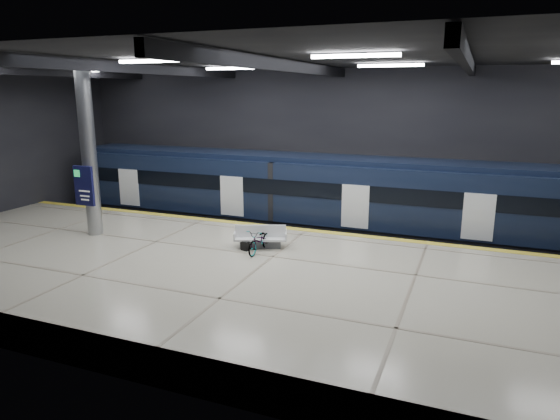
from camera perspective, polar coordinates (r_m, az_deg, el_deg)
The scene contains 10 objects.
ground at distance 19.24m, azimuth 0.35°, elevation -7.54°, with size 30.00×30.00×0.00m, color black.
room_shell at distance 18.01m, azimuth 0.38°, elevation 9.71°, with size 30.10×16.10×8.05m.
platform at distance 16.90m, azimuth -2.77°, elevation -8.61°, with size 30.00×11.00×1.10m, color #BCB59F.
safety_strip at distance 21.35m, azimuth 3.05°, elevation -2.30°, with size 30.00×0.40×0.01m, color yellow.
rails at distance 24.15m, azimuth 5.11°, elevation -2.99°, with size 30.00×1.52×0.16m.
train at distance 23.52m, azimuth 6.53°, elevation 1.50°, with size 29.40×2.84×3.79m.
bench at distance 18.96m, azimuth -2.24°, elevation -3.37°, with size 2.14×1.48×0.88m.
bicycle at distance 18.34m, azimuth -2.33°, elevation -3.49°, with size 0.60×1.72×0.90m, color #99999E.
pannier_bag at distance 18.66m, azimuth -4.01°, elevation -4.10°, with size 0.30×0.18×0.35m, color black.
info_column at distance 21.54m, azimuth -21.06°, elevation 6.08°, with size 0.90×0.78×6.90m.
Camera 1 is at (6.53, -16.73, 6.89)m, focal length 32.00 mm.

